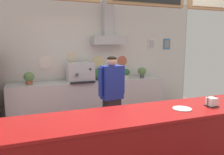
# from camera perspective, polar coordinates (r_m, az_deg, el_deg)

# --- Properties ---
(back_wall_assembly) EXTENTS (5.80, 3.11, 2.81)m
(back_wall_assembly) POSITION_cam_1_polar(r_m,az_deg,el_deg) (5.21, -5.99, 5.96)
(back_wall_assembly) COLOR #9E9E99
(back_wall_assembly) RESTS_ON ground_plane
(service_counter) EXTENTS (4.23, 0.69, 1.02)m
(service_counter) POSITION_cam_1_polar(r_m,az_deg,el_deg) (2.74, 10.25, -18.73)
(service_counter) COLOR maroon
(service_counter) RESTS_ON ground_plane
(back_prep_counter) EXTENTS (3.60, 0.53, 0.92)m
(back_prep_counter) POSITION_cam_1_polar(r_m,az_deg,el_deg) (5.21, -5.43, -5.85)
(back_prep_counter) COLOR silver
(back_prep_counter) RESTS_ON ground_plane
(shop_worker) EXTENTS (0.52, 0.28, 1.56)m
(shop_worker) POSITION_cam_1_polar(r_m,az_deg,el_deg) (3.91, -0.03, -4.94)
(shop_worker) COLOR #232328
(shop_worker) RESTS_ON ground_plane
(espresso_machine) EXTENTS (0.59, 0.52, 0.42)m
(espresso_machine) POSITION_cam_1_polar(r_m,az_deg,el_deg) (5.00, -8.24, 1.36)
(espresso_machine) COLOR silver
(espresso_machine) RESTS_ON back_prep_counter
(potted_thyme) EXTENTS (0.22, 0.22, 0.26)m
(potted_thyme) POSITION_cam_1_polar(r_m,az_deg,el_deg) (4.89, -20.70, -0.03)
(potted_thyme) COLOR #9E563D
(potted_thyme) RESTS_ON back_prep_counter
(potted_oregano) EXTENTS (0.25, 0.25, 0.27)m
(potted_oregano) POSITION_cam_1_polar(r_m,az_deg,el_deg) (5.14, -3.57, 0.97)
(potted_oregano) COLOR #4C4C51
(potted_oregano) RESTS_ON back_prep_counter
(potted_basil) EXTENTS (0.21, 0.21, 0.26)m
(potted_basil) POSITION_cam_1_polar(r_m,az_deg,el_deg) (5.53, 7.78, 1.51)
(potted_basil) COLOR #4C4C51
(potted_basil) RESTS_ON back_prep_counter
(potted_sage) EXTENTS (0.19, 0.19, 0.25)m
(potted_sage) POSITION_cam_1_polar(r_m,az_deg,el_deg) (5.35, 3.66, 1.13)
(potted_sage) COLOR beige
(potted_sage) RESTS_ON back_prep_counter
(napkin_holder) EXTENTS (0.13, 0.12, 0.12)m
(napkin_holder) POSITION_cam_1_polar(r_m,az_deg,el_deg) (2.95, 24.40, -5.84)
(napkin_holder) COLOR #262628
(napkin_holder) RESTS_ON service_counter
(condiment_plate) EXTENTS (0.22, 0.22, 0.01)m
(condiment_plate) POSITION_cam_1_polar(r_m,az_deg,el_deg) (2.70, 17.69, -7.72)
(condiment_plate) COLOR white
(condiment_plate) RESTS_ON service_counter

